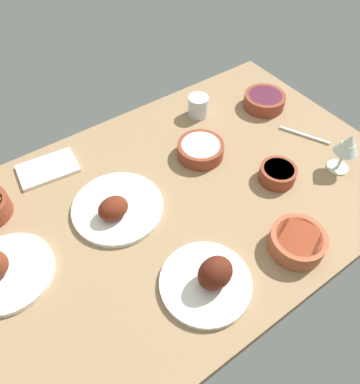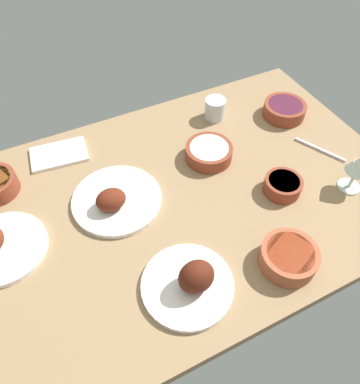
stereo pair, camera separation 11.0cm
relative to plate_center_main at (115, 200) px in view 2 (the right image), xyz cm
name	(u,v)px [view 2 (the right image)]	position (x,y,z in cm)	size (l,w,h in cm)	color
dining_table	(180,200)	(18.60, -5.99, -3.78)	(140.00, 90.00, 4.00)	#937551
plate_center_main	(115,200)	(0.00, 0.00, 0.00)	(27.12, 27.12, 7.88)	white
plate_far_side	(191,282)	(7.90, -34.00, 1.21)	(23.69, 23.69, 10.71)	white
bowl_sauce	(289,257)	(34.00, -39.09, 1.31)	(15.16, 15.16, 5.67)	#A35133
bowl_cream	(209,152)	(34.53, 4.73, 0.88)	(15.57, 15.57, 4.85)	brown
bowl_pasta	(283,185)	(47.84, -17.92, 0.89)	(11.51, 11.51, 4.86)	brown
bowl_onions	(284,109)	(70.59, 12.00, 1.02)	(15.43, 15.43, 5.11)	brown
wine_glass	(360,165)	(67.79, -26.02, 8.15)	(7.60, 7.60, 14.00)	silver
water_tumbler	(215,109)	(46.92, 22.54, 2.07)	(7.59, 7.59, 7.70)	silver
folded_napkin	(59,154)	(-10.30, 27.91, -1.18)	(18.48, 11.81, 1.20)	white
fork_loose	(320,149)	(70.58, -9.01, -1.38)	(18.26, 0.90, 0.80)	silver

